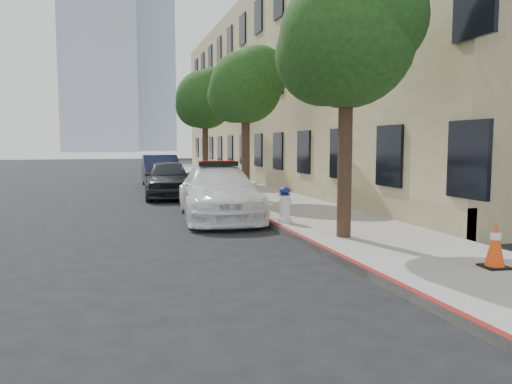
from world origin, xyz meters
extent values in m
plane|color=black|center=(0.00, 0.00, 0.00)|extent=(120.00, 120.00, 0.00)
cube|color=gray|center=(3.60, 10.00, 0.07)|extent=(3.20, 50.00, 0.15)
cube|color=maroon|center=(2.06, 10.00, 0.07)|extent=(0.12, 50.00, 0.15)
cube|color=tan|center=(9.20, 15.00, 5.00)|extent=(8.00, 36.00, 10.00)
cube|color=#9EA8B7|center=(-4.00, 120.00, 30.00)|extent=(18.00, 14.00, 60.00)
cube|color=#9EA8B7|center=(9.00, 135.00, 22.00)|extent=(14.00, 14.00, 44.00)
cylinder|color=black|center=(2.90, -2.00, 1.80)|extent=(0.30, 0.30, 3.30)
sphere|color=#123912|center=(2.90, -2.00, 4.25)|extent=(2.80, 2.80, 2.80)
sphere|color=#123912|center=(3.30, -2.30, 4.65)|extent=(2.24, 2.24, 2.24)
sphere|color=#123912|center=(2.55, -1.70, 3.95)|extent=(2.10, 2.10, 2.10)
cylinder|color=black|center=(2.90, 6.00, 1.74)|extent=(0.30, 0.30, 3.19)
sphere|color=#123912|center=(2.90, 6.00, 4.14)|extent=(2.60, 2.60, 2.60)
sphere|color=#123912|center=(3.30, 5.70, 4.54)|extent=(2.08, 2.08, 2.08)
sphere|color=#123912|center=(2.55, 6.30, 3.84)|extent=(1.95, 1.95, 1.95)
cylinder|color=black|center=(2.90, 14.00, 1.86)|extent=(0.30, 0.30, 3.41)
sphere|color=#123912|center=(2.90, 14.00, 4.36)|extent=(3.00, 3.00, 3.00)
sphere|color=#123912|center=(3.30, 13.70, 4.76)|extent=(2.40, 2.40, 2.40)
sphere|color=#123912|center=(2.55, 14.30, 4.06)|extent=(2.25, 2.25, 2.25)
imported|color=white|center=(1.10, 2.29, 0.75)|extent=(2.51, 5.30, 1.49)
cube|color=black|center=(1.10, 2.29, 1.55)|extent=(1.12, 0.37, 0.14)
cube|color=#A50A07|center=(1.10, 2.29, 1.61)|extent=(0.92, 0.29, 0.06)
imported|color=#202428|center=(0.32, 8.20, 0.74)|extent=(2.10, 4.49, 1.49)
imported|color=#161B39|center=(0.52, 13.24, 0.78)|extent=(1.74, 4.76, 1.56)
cylinder|color=white|center=(2.35, 0.20, 0.20)|extent=(0.34, 0.34, 0.11)
cylinder|color=white|center=(2.35, 0.20, 0.55)|extent=(0.26, 0.26, 0.59)
ellipsoid|color=navy|center=(2.35, 0.20, 0.95)|extent=(0.28, 0.28, 0.20)
cylinder|color=white|center=(2.35, 0.20, 0.69)|extent=(0.37, 0.13, 0.11)
cylinder|color=white|center=(2.35, 0.20, 0.69)|extent=(0.12, 0.20, 0.11)
cube|color=black|center=(4.02, -5.11, 0.17)|extent=(0.43, 0.43, 0.03)
cone|color=#F3480C|center=(4.02, -5.11, 0.54)|extent=(0.30, 0.30, 0.72)
cylinder|color=white|center=(4.02, -5.11, 0.66)|extent=(0.16, 0.16, 0.11)
camera|label=1|loc=(-1.82, -11.53, 2.13)|focal=35.00mm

